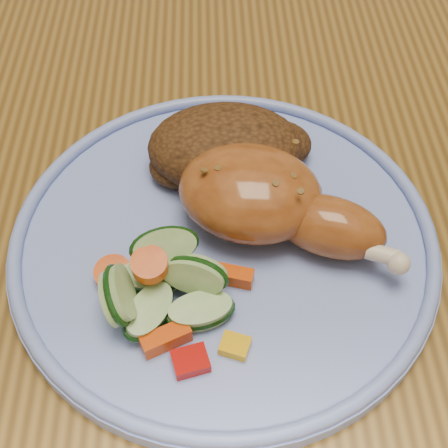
# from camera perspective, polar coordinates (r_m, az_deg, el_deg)

# --- Properties ---
(dining_table) EXTENTS (0.90, 1.40, 0.75)m
(dining_table) POSITION_cam_1_polar(r_m,az_deg,el_deg) (0.58, 7.34, -0.47)
(dining_table) COLOR brown
(dining_table) RESTS_ON ground
(chair_far) EXTENTS (0.42, 0.42, 0.91)m
(chair_far) POSITION_cam_1_polar(r_m,az_deg,el_deg) (1.16, 2.87, 18.74)
(chair_far) COLOR #4C2D16
(chair_far) RESTS_ON ground
(plate) EXTENTS (0.31, 0.31, 0.01)m
(plate) POSITION_cam_1_polar(r_m,az_deg,el_deg) (0.45, 0.00, -1.67)
(plate) COLOR #768DDC
(plate) RESTS_ON dining_table
(plate_rim) EXTENTS (0.30, 0.30, 0.01)m
(plate_rim) POSITION_cam_1_polar(r_m,az_deg,el_deg) (0.44, 0.00, -0.81)
(plate_rim) COLOR #768DDC
(plate_rim) RESTS_ON plate
(chicken_leg) EXTENTS (0.16, 0.12, 0.05)m
(chicken_leg) POSITION_cam_1_polar(r_m,az_deg,el_deg) (0.44, 4.15, 2.14)
(chicken_leg) COLOR #985120
(chicken_leg) RESTS_ON plate
(rice_pilaf) EXTENTS (0.13, 0.09, 0.05)m
(rice_pilaf) POSITION_cam_1_polar(r_m,az_deg,el_deg) (0.48, 0.38, 6.96)
(rice_pilaf) COLOR #492B12
(rice_pilaf) RESTS_ON plate
(vegetable_pile) EXTENTS (0.11, 0.10, 0.05)m
(vegetable_pile) POSITION_cam_1_polar(r_m,az_deg,el_deg) (0.41, -5.59, -5.81)
(vegetable_pile) COLOR #A50A05
(vegetable_pile) RESTS_ON plate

